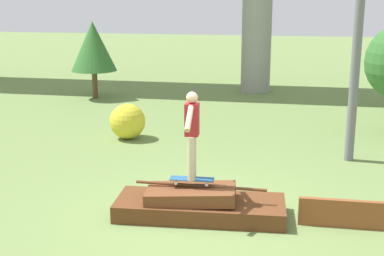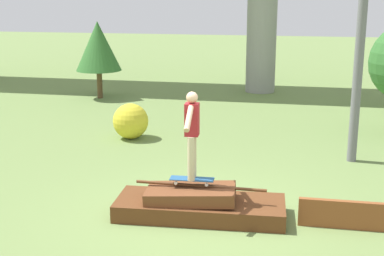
{
  "view_description": "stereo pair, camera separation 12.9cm",
  "coord_description": "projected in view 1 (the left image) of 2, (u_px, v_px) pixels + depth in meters",
  "views": [
    {
      "loc": [
        1.43,
        -8.18,
        3.61
      ],
      "look_at": [
        -0.14,
        0.02,
        1.51
      ],
      "focal_mm": 50.0,
      "sensor_mm": 36.0,
      "label": 1
    },
    {
      "loc": [
        1.56,
        -8.15,
        3.61
      ],
      "look_at": [
        -0.14,
        0.02,
        1.51
      ],
      "focal_mm": 50.0,
      "sensor_mm": 36.0,
      "label": 2
    }
  ],
  "objects": [
    {
      "name": "ground_plane",
      "position": [
        200.0,
        216.0,
        8.93
      ],
      "size": [
        80.0,
        80.0,
        0.0
      ],
      "primitive_type": "plane",
      "color": "olive"
    },
    {
      "name": "tree_mid_back",
      "position": [
        93.0,
        46.0,
        18.53
      ],
      "size": [
        1.58,
        1.58,
        2.69
      ],
      "color": "brown",
      "rests_on": "ground_plane"
    },
    {
      "name": "bush_yellow_flowering",
      "position": [
        128.0,
        121.0,
        13.58
      ],
      "size": [
        0.91,
        0.91,
        0.91
      ],
      "color": "gold",
      "rests_on": "ground_plane"
    },
    {
      "name": "scrap_plank_loose",
      "position": [
        341.0,
        213.0,
        8.45
      ],
      "size": [
        1.34,
        0.11,
        0.46
      ],
      "color": "brown",
      "rests_on": "ground_plane"
    },
    {
      "name": "scrap_pile",
      "position": [
        198.0,
        205.0,
        8.87
      ],
      "size": [
        2.86,
        1.21,
        0.56
      ],
      "color": "#5B3319",
      "rests_on": "ground_plane"
    },
    {
      "name": "utility_pole",
      "position": [
        359.0,
        15.0,
        11.15
      ],
      "size": [
        1.3,
        0.2,
        6.11
      ],
      "color": "slate",
      "rests_on": "ground_plane"
    },
    {
      "name": "skater",
      "position": [
        192.0,
        130.0,
        8.61
      ],
      "size": [
        0.23,
        1.14,
        1.45
      ],
      "color": "#C6B78E",
      "rests_on": "skateboard"
    },
    {
      "name": "skateboard",
      "position": [
        192.0,
        179.0,
        8.82
      ],
      "size": [
        0.74,
        0.26,
        0.09
      ],
      "color": "#23517F",
      "rests_on": "scrap_pile"
    }
  ]
}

